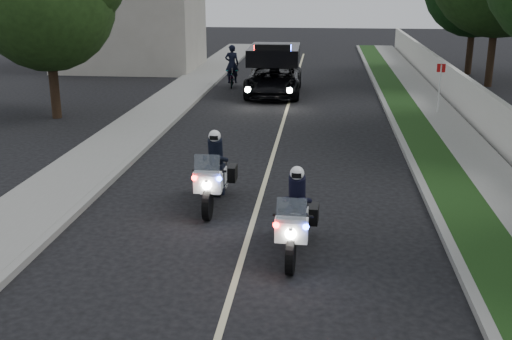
{
  "coord_description": "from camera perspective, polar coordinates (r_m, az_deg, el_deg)",
  "views": [
    {
      "loc": [
        1.46,
        -10.32,
        5.2
      ],
      "look_at": [
        -0.01,
        3.15,
        1.0
      ],
      "focal_mm": 43.4,
      "sensor_mm": 36.0,
      "label": 1
    }
  ],
  "objects": [
    {
      "name": "ground",
      "position": [
        11.64,
        -1.67,
        -9.3
      ],
      "size": [
        120.0,
        120.0,
        0.0
      ],
      "primitive_type": "plane",
      "color": "black",
      "rests_on": "ground"
    },
    {
      "name": "curb_right",
      "position": [
        21.12,
        13.22,
        2.72
      ],
      "size": [
        0.2,
        60.0,
        0.15
      ],
      "primitive_type": "cube",
      "color": "gray",
      "rests_on": "ground"
    },
    {
      "name": "grass_verge",
      "position": [
        21.22,
        15.1,
        2.65
      ],
      "size": [
        1.2,
        60.0,
        0.16
      ],
      "primitive_type": "cube",
      "color": "#193814",
      "rests_on": "ground"
    },
    {
      "name": "sidewalk_right",
      "position": [
        21.46,
        18.53,
        2.51
      ],
      "size": [
        1.4,
        60.0,
        0.16
      ],
      "primitive_type": "cube",
      "color": "gray",
      "rests_on": "ground"
    },
    {
      "name": "property_wall",
      "position": [
        21.55,
        21.3,
        4.13
      ],
      "size": [
        0.22,
        60.0,
        1.5
      ],
      "primitive_type": "cube",
      "color": "beige",
      "rests_on": "ground"
    },
    {
      "name": "curb_left",
      "position": [
        21.68,
        -8.85,
        3.34
      ],
      "size": [
        0.2,
        60.0,
        0.15
      ],
      "primitive_type": "cube",
      "color": "gray",
      "rests_on": "ground"
    },
    {
      "name": "sidewalk_left",
      "position": [
        21.99,
        -11.62,
        3.4
      ],
      "size": [
        2.0,
        60.0,
        0.16
      ],
      "primitive_type": "cube",
      "color": "gray",
      "rests_on": "ground"
    },
    {
      "name": "building_far",
      "position": [
        38.12,
        -11.65,
        14.33
      ],
      "size": [
        8.0,
        6.0,
        7.0
      ],
      "primitive_type": "cube",
      "color": "#A8A396",
      "rests_on": "ground"
    },
    {
      "name": "lane_marking",
      "position": [
        21.02,
        2.04,
        2.9
      ],
      "size": [
        0.12,
        50.0,
        0.01
      ],
      "primitive_type": "cube",
      "color": "#BFB78C",
      "rests_on": "ground"
    },
    {
      "name": "police_moto_left",
      "position": [
        14.87,
        -3.81,
        -3.28
      ],
      "size": [
        0.76,
        2.15,
        1.83
      ],
      "primitive_type": null,
      "rotation": [
        0.0,
        0.0,
        -0.0
      ],
      "color": "white",
      "rests_on": "ground"
    },
    {
      "name": "police_moto_right",
      "position": [
        12.37,
        3.6,
        -7.66
      ],
      "size": [
        0.82,
        2.11,
        1.76
      ],
      "primitive_type": null,
      "rotation": [
        0.0,
        0.0,
        -0.05
      ],
      "color": "white",
      "rests_on": "ground"
    },
    {
      "name": "police_suv",
      "position": [
        29.17,
        1.64,
        6.95
      ],
      "size": [
        2.56,
        5.39,
        2.6
      ],
      "primitive_type": "imported",
      "rotation": [
        0.0,
        0.0,
        0.02
      ],
      "color": "black",
      "rests_on": "ground"
    },
    {
      "name": "bicycle",
      "position": [
        31.38,
        -2.21,
        7.67
      ],
      "size": [
        0.8,
        1.78,
        0.9
      ],
      "primitive_type": "imported",
      "rotation": [
        0.0,
        0.0,
        0.12
      ],
      "color": "black",
      "rests_on": "ground"
    },
    {
      "name": "cyclist",
      "position": [
        31.38,
        -2.21,
        7.67
      ],
      "size": [
        0.74,
        0.54,
        1.89
      ],
      "primitive_type": "imported",
      "rotation": [
        0.0,
        0.0,
        3.28
      ],
      "color": "black",
      "rests_on": "ground"
    },
    {
      "name": "sign_post",
      "position": [
        25.63,
        16.34,
        4.82
      ],
      "size": [
        0.39,
        0.39,
        2.12
      ],
      "primitive_type": null,
      "rotation": [
        0.0,
        0.0,
        -0.2
      ],
      "color": "#AF0C1B",
      "rests_on": "ground"
    },
    {
      "name": "tree_right_d",
      "position": [
        33.59,
        20.56,
        7.23
      ],
      "size": [
        8.4,
        8.4,
        11.12
      ],
      "primitive_type": null,
      "rotation": [
        0.0,
        0.0,
        0.31
      ],
      "color": "#1D3E14",
      "rests_on": "ground"
    },
    {
      "name": "tree_right_e",
      "position": [
        37.67,
        18.9,
        8.37
      ],
      "size": [
        6.38,
        6.38,
        9.48
      ],
      "primitive_type": null,
      "rotation": [
        0.0,
        0.0,
        0.13
      ],
      "color": "black",
      "rests_on": "ground"
    },
    {
      "name": "tree_left_near",
      "position": [
        25.46,
        -17.84,
        4.61
      ],
      "size": [
        6.4,
        6.4,
        8.45
      ],
      "primitive_type": null,
      "rotation": [
        0.0,
        0.0,
        -0.32
      ],
      "color": "#203E14",
      "rests_on": "ground"
    },
    {
      "name": "tree_left_far",
      "position": [
        38.31,
        -10.38,
        9.14
      ],
      "size": [
        7.1,
        7.1,
        11.69
      ],
      "primitive_type": null,
      "rotation": [
        0.0,
        0.0,
        0.01
      ],
      "color": "black",
      "rests_on": "ground"
    }
  ]
}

